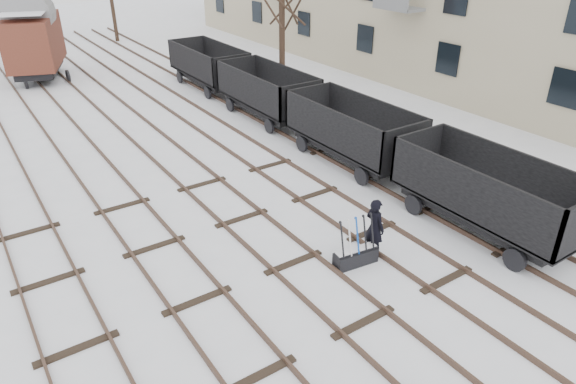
# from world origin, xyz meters

# --- Properties ---
(ground) EXTENTS (120.00, 120.00, 0.00)m
(ground) POSITION_xyz_m (0.00, 0.00, 0.00)
(ground) COLOR white
(ground) RESTS_ON ground
(tracks) EXTENTS (13.90, 52.00, 0.16)m
(tracks) POSITION_xyz_m (-0.00, 13.67, 0.07)
(tracks) COLOR black
(tracks) RESTS_ON ground
(ground_frame) EXTENTS (1.34, 0.57, 1.49)m
(ground_frame) POSITION_xyz_m (1.45, -1.01, 0.28)
(ground_frame) COLOR black
(ground_frame) RESTS_ON ground
(worker) EXTENTS (0.47, 0.69, 1.82)m
(worker) POSITION_xyz_m (2.20, -0.91, 0.91)
(worker) COLOR black
(worker) RESTS_ON ground
(freight_wagon_a) EXTENTS (2.38, 5.94, 2.43)m
(freight_wagon_a) POSITION_xyz_m (6.00, -1.80, 0.93)
(freight_wagon_a) COLOR black
(freight_wagon_a) RESTS_ON ground
(freight_wagon_b) EXTENTS (2.38, 5.94, 2.43)m
(freight_wagon_b) POSITION_xyz_m (6.00, 4.60, 0.93)
(freight_wagon_b) COLOR black
(freight_wagon_b) RESTS_ON ground
(freight_wagon_c) EXTENTS (2.38, 5.94, 2.43)m
(freight_wagon_c) POSITION_xyz_m (6.00, 11.00, 0.93)
(freight_wagon_c) COLOR black
(freight_wagon_c) RESTS_ON ground
(freight_wagon_d) EXTENTS (2.38, 5.94, 2.43)m
(freight_wagon_d) POSITION_xyz_m (6.00, 17.40, 0.93)
(freight_wagon_d) COLOR black
(freight_wagon_d) RESTS_ON ground
(box_van_wagon) EXTENTS (4.54, 6.09, 4.16)m
(box_van_wagon) POSITION_xyz_m (-1.86, 24.99, 2.42)
(box_van_wagon) COLOR black
(box_van_wagon) RESTS_ON ground
(tree_near) EXTENTS (0.30, 0.30, 6.44)m
(tree_near) POSITION_xyz_m (7.39, 11.73, 3.22)
(tree_near) COLOR black
(tree_near) RESTS_ON ground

